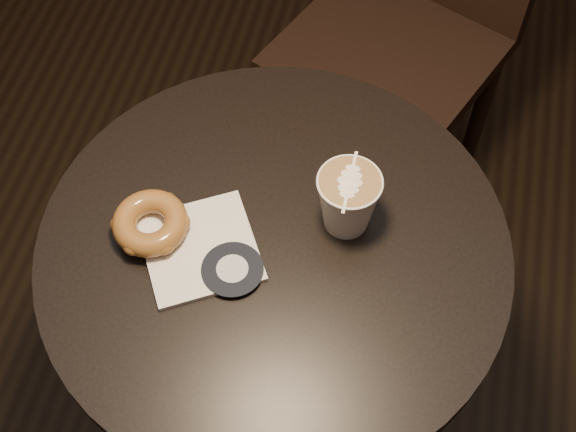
{
  "coord_description": "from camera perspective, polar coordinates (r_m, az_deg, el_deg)",
  "views": [
    {
      "loc": [
        0.15,
        -0.58,
        1.76
      ],
      "look_at": [
        0.01,
        0.03,
        0.79
      ],
      "focal_mm": 50.0,
      "sensor_mm": 36.0,
      "label": 1
    }
  ],
  "objects": [
    {
      "name": "doughnut",
      "position": [
        1.18,
        -9.76,
        -0.5
      ],
      "size": [
        0.11,
        0.11,
        0.04
      ],
      "primitive_type": "torus",
      "color": "brown",
      "rests_on": "pastry_bag"
    },
    {
      "name": "cafe_table",
      "position": [
        1.35,
        -0.9,
        -6.27
      ],
      "size": [
        0.7,
        0.7,
        0.75
      ],
      "color": "black",
      "rests_on": "ground"
    },
    {
      "name": "pastry_bag",
      "position": [
        1.17,
        -6.26,
        -2.3
      ],
      "size": [
        0.22,
        0.22,
        0.01
      ],
      "primitive_type": "cube",
      "rotation": [
        0.0,
        0.0,
        0.53
      ],
      "color": "white",
      "rests_on": "cafe_table"
    },
    {
      "name": "latte_cup",
      "position": [
        1.15,
        4.27,
        1.02
      ],
      "size": [
        0.09,
        0.09,
        0.1
      ],
      "primitive_type": null,
      "color": "white",
      "rests_on": "cafe_table"
    }
  ]
}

